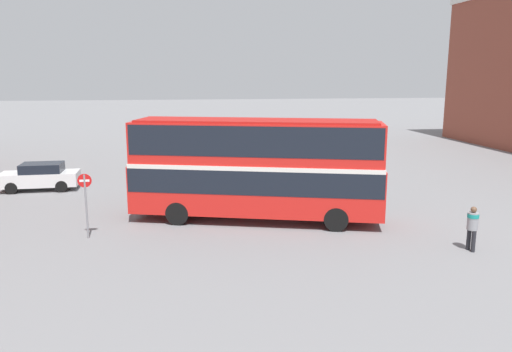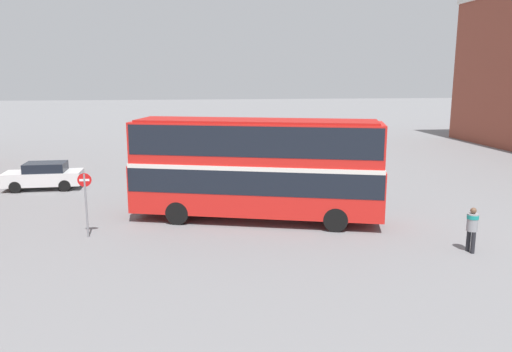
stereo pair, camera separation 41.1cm
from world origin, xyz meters
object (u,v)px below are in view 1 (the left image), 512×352
(no_entry_sign, at_px, (86,197))
(parked_car_kerb_near, at_px, (199,168))
(double_decker_bus, at_px, (256,163))
(pedestrian_foreground, at_px, (472,224))
(parked_car_kerb_far, at_px, (40,176))

(no_entry_sign, bearing_deg, parked_car_kerb_near, 65.57)
(double_decker_bus, xyz_separation_m, pedestrian_foreground, (7.60, -5.32, -1.63))
(parked_car_kerb_near, xyz_separation_m, no_entry_sign, (-5.01, -11.02, 0.97))
(double_decker_bus, distance_m, parked_car_kerb_near, 9.95)
(parked_car_kerb_near, bearing_deg, parked_car_kerb_far, -3.36)
(parked_car_kerb_near, height_order, no_entry_sign, no_entry_sign)
(pedestrian_foreground, distance_m, no_entry_sign, 15.40)
(double_decker_bus, height_order, parked_car_kerb_near, double_decker_bus)
(pedestrian_foreground, xyz_separation_m, no_entry_sign, (-14.91, 3.80, 0.71))
(pedestrian_foreground, bearing_deg, no_entry_sign, -22.33)
(parked_car_kerb_far, bearing_deg, pedestrian_foreground, 143.50)
(parked_car_kerb_far, relative_size, no_entry_sign, 1.63)
(parked_car_kerb_far, bearing_deg, no_entry_sign, 112.65)
(parked_car_kerb_near, distance_m, parked_car_kerb_far, 9.44)
(double_decker_bus, height_order, no_entry_sign, double_decker_bus)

